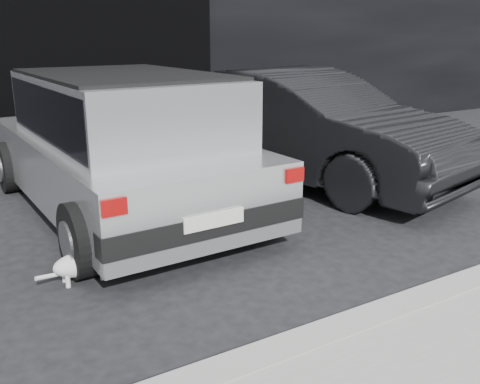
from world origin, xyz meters
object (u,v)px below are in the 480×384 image
silver_hatchback (121,138)px  cat_siamese (169,245)px  cat_white (86,262)px  second_car (303,126)px

silver_hatchback → cat_siamese: (-0.11, -1.45, -0.73)m
silver_hatchback → cat_white: (-0.87, -1.52, -0.69)m
second_car → silver_hatchback: bearing=168.5°
second_car → cat_siamese: (-2.67, -1.52, -0.62)m
second_car → cat_siamese: size_ratio=6.31×
cat_white → second_car: bearing=115.6°
second_car → cat_white: second_car is taller
cat_white → silver_hatchback: bearing=150.7°
silver_hatchback → cat_siamese: silver_hatchback is taller
silver_hatchback → second_car: size_ratio=0.95×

